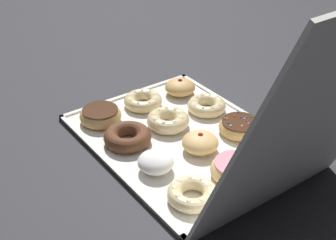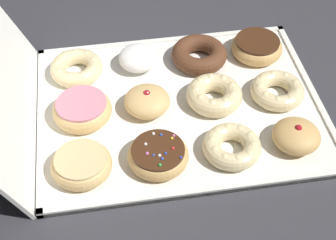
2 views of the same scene
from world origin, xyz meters
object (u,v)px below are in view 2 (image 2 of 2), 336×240
glazed_ring_donut_9 (81,164)px  cruller_donut_11 (76,68)px  cruller_donut_3 (232,146)px  powdered_filled_donut_8 (138,58)px  jelly_filled_donut_0 (296,136)px  cruller_donut_4 (214,94)px  chocolate_frosted_donut_2 (257,47)px  jelly_filled_donut_7 (147,100)px  sprinkle_donut_6 (158,155)px  cruller_donut_1 (277,90)px  chocolate_cake_ring_donut_5 (199,55)px  pink_frosted_donut_10 (82,109)px  donut_box (180,107)px

glazed_ring_donut_9 → cruller_donut_11: 0.26m
cruller_donut_3 → powdered_filled_donut_8: 0.30m
jelly_filled_donut_0 → cruller_donut_4: 0.18m
chocolate_frosted_donut_2 → powdered_filled_donut_8: (0.00, 0.27, 0.00)m
jelly_filled_donut_7 → glazed_ring_donut_9: (-0.14, 0.14, -0.01)m
powdered_filled_donut_8 → cruller_donut_4: bearing=-134.2°
sprinkle_donut_6 → cruller_donut_11: 0.30m
cruller_donut_1 → chocolate_frosted_donut_2: 0.14m
cruller_donut_4 → chocolate_cake_ring_donut_5: 0.13m
pink_frosted_donut_10 → cruller_donut_1: bearing=-91.1°
jelly_filled_donut_7 → cruller_donut_11: jelly_filled_donut_7 is taller
sprinkle_donut_6 → glazed_ring_donut_9: size_ratio=1.01×
chocolate_cake_ring_donut_5 → jelly_filled_donut_7: bearing=134.0°
sprinkle_donut_6 → cruller_donut_1: bearing=-63.9°
sprinkle_donut_6 → jelly_filled_donut_7: bearing=0.9°
donut_box → cruller_donut_11: cruller_donut_11 is taller
chocolate_cake_ring_donut_5 → pink_frosted_donut_10: pink_frosted_donut_10 is taller
chocolate_frosted_donut_2 → pink_frosted_donut_10: 0.41m
chocolate_cake_ring_donut_5 → powdered_filled_donut_8: size_ratio=1.43×
jelly_filled_donut_0 → cruller_donut_1: jelly_filled_donut_0 is taller
cruller_donut_3 → cruller_donut_11: same height
chocolate_cake_ring_donut_5 → glazed_ring_donut_9: size_ratio=1.10×
jelly_filled_donut_0 → powdered_filled_donut_8: bearing=44.4°
jelly_filled_donut_0 → cruller_donut_3: jelly_filled_donut_0 is taller
cruller_donut_3 → cruller_donut_4: cruller_donut_4 is taller
cruller_donut_4 → cruller_donut_11: 0.30m
sprinkle_donut_6 → cruller_donut_11: size_ratio=1.00×
cruller_donut_4 → sprinkle_donut_6: cruller_donut_4 is taller
pink_frosted_donut_10 → chocolate_frosted_donut_2: bearing=-71.4°
donut_box → cruller_donut_3: 0.16m
jelly_filled_donut_7 → cruller_donut_11: bearing=46.5°
sprinkle_donut_6 → glazed_ring_donut_9: 0.14m
cruller_donut_3 → chocolate_cake_ring_donut_5: 0.27m
cruller_donut_11 → cruller_donut_1: bearing=-108.6°
glazed_ring_donut_9 → cruller_donut_11: bearing=-0.3°
powdered_filled_donut_8 → cruller_donut_11: size_ratio=0.76×
chocolate_frosted_donut_2 → chocolate_cake_ring_donut_5: (-0.00, 0.13, -0.00)m
chocolate_frosted_donut_2 → glazed_ring_donut_9: bearing=123.9°
chocolate_frosted_donut_2 → cruller_donut_4: 0.18m
donut_box → cruller_donut_4: size_ratio=4.99×
donut_box → cruller_donut_1: bearing=-91.6°
donut_box → jelly_filled_donut_7: jelly_filled_donut_7 is taller
chocolate_cake_ring_donut_5 → cruller_donut_11: 0.27m
jelly_filled_donut_0 → jelly_filled_donut_7: 0.30m
jelly_filled_donut_0 → cruller_donut_4: jelly_filled_donut_0 is taller
glazed_ring_donut_9 → cruller_donut_11: same height
cruller_donut_4 → pink_frosted_donut_10: same height
jelly_filled_donut_7 → powdered_filled_donut_8: jelly_filled_donut_7 is taller
cruller_donut_4 → pink_frosted_donut_10: size_ratio=0.98×
jelly_filled_donut_0 → jelly_filled_donut_7: jelly_filled_donut_7 is taller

